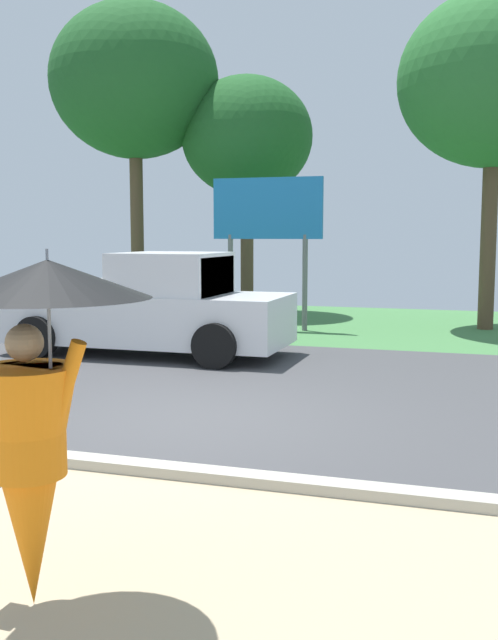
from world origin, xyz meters
The scene contains 7 objects.
ground_plane centered at (0.00, 2.95, -0.05)m, with size 40.00×22.00×0.20m.
monk_pedestrian centered at (0.76, -4.41, 1.17)m, with size 1.17×1.17×2.13m.
pickup_truck centered at (-2.60, 4.20, 0.87)m, with size 5.20×2.28×1.88m.
roadside_billboard centered at (-1.51, 8.30, 2.55)m, with size 2.60×0.12×3.50m.
tree_left_far centered at (3.37, 9.85, 5.66)m, with size 4.34×4.34×7.65m.
tree_center_back centered at (-3.00, 11.42, 4.83)m, with size 3.59×3.59×6.49m.
tree_right_mid centered at (-5.88, 10.45, 6.30)m, with size 4.55×4.55×8.40m.
Camera 1 is at (3.19, -7.97, 2.21)m, focal length 40.93 mm.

